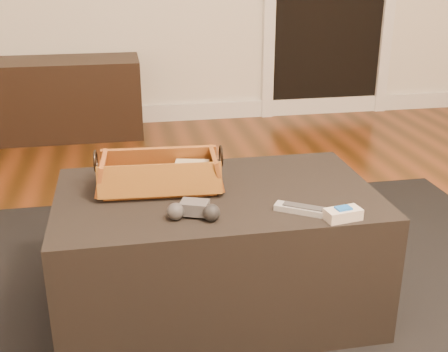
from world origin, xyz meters
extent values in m
cube|color=white|center=(0.00, 2.73, 0.06)|extent=(5.00, 0.04, 0.12)
cube|color=black|center=(-0.73, 2.51, 0.25)|extent=(1.28, 0.45, 0.50)
cube|color=black|center=(0.06, 0.31, 0.01)|extent=(2.60, 2.00, 0.01)
cube|color=black|center=(0.06, 0.36, 0.22)|extent=(1.00, 0.60, 0.42)
cube|color=black|center=(-0.13, 0.41, 0.46)|extent=(0.21, 0.05, 0.02)
cube|color=#C4B288|center=(-0.01, 0.44, 0.48)|extent=(0.12, 0.10, 0.06)
cube|color=#A96026|center=(-0.11, 0.42, 0.44)|extent=(0.36, 0.18, 0.01)
cube|color=#935321|center=(-0.11, 0.51, 0.49)|extent=(0.38, 0.06, 0.10)
cube|color=olive|center=(-0.12, 0.33, 0.49)|extent=(0.38, 0.06, 0.10)
cube|color=brown|center=(0.07, 0.41, 0.49)|extent=(0.05, 0.19, 0.10)
cube|color=#A35524|center=(-0.29, 0.43, 0.49)|extent=(0.05, 0.19, 0.10)
torus|color=black|center=(0.08, 0.41, 0.53)|extent=(0.01, 0.07, 0.07)
torus|color=black|center=(-0.31, 0.43, 0.53)|extent=(0.01, 0.07, 0.07)
cube|color=#434346|center=(-0.03, 0.20, 0.46)|extent=(0.09, 0.08, 0.04)
sphere|color=#333336|center=(-0.09, 0.19, 0.46)|extent=(0.06, 0.06, 0.05)
sphere|color=black|center=(0.01, 0.16, 0.46)|extent=(0.06, 0.06, 0.05)
cube|color=#B0B3B9|center=(0.29, 0.16, 0.44)|extent=(0.18, 0.13, 0.02)
cube|color=#343437|center=(0.29, 0.16, 0.45)|extent=(0.13, 0.10, 0.00)
cube|color=beige|center=(0.37, 0.10, 0.45)|extent=(0.11, 0.07, 0.03)
cube|color=blue|center=(0.37, 0.10, 0.47)|extent=(0.05, 0.04, 0.01)
camera|label=1|loc=(-0.22, -1.24, 1.12)|focal=45.00mm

